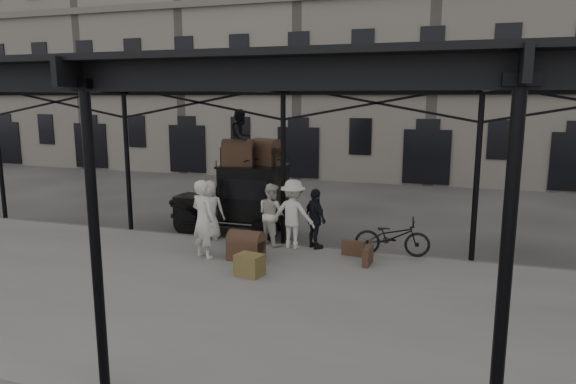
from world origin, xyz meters
name	(u,v)px	position (x,y,z in m)	size (l,w,h in m)	color
ground	(257,271)	(0.00, 0.00, 0.00)	(120.00, 120.00, 0.00)	#383533
platform	(223,297)	(0.00, -2.00, 0.07)	(28.00, 8.00, 0.15)	slate
canopy	(223,76)	(0.00, -1.72, 4.60)	(22.50, 9.00, 4.74)	black
building_frontage	(376,46)	(0.00, 18.00, 7.00)	(64.00, 8.00, 14.00)	slate
taxi	(244,196)	(-1.62, 3.07, 1.20)	(3.65, 1.55, 2.18)	black
porter_left	(203,219)	(-1.51, 0.14, 1.16)	(0.73, 0.48, 2.01)	silver
porter_midleft	(272,214)	(-0.27, 1.80, 1.01)	(0.84, 0.65, 1.72)	silver
porter_centre	(210,210)	(-2.17, 1.80, 1.01)	(0.84, 0.55, 1.72)	beige
porter_official	(315,219)	(0.98, 1.80, 0.97)	(0.96, 0.40, 1.64)	black
porter_right	(293,214)	(0.40, 1.64, 1.09)	(1.22, 0.70, 1.88)	silver
bicycle	(392,237)	(3.04, 1.80, 0.65)	(0.67, 1.91, 1.01)	black
porter_roof	(241,137)	(-1.65, 2.98, 3.01)	(0.81, 0.63, 1.67)	black
steamer_trunk_roof_near	(238,154)	(-1.70, 2.83, 2.51)	(0.91, 0.55, 0.67)	#4F3A24
steamer_trunk_roof_far	(267,154)	(-0.95, 3.28, 2.51)	(0.91, 0.56, 0.67)	#4F3A24
steamer_trunk_platform	(246,247)	(-0.42, 0.29, 0.47)	(0.87, 0.53, 0.64)	#4F3A24
wicker_hamper	(250,265)	(0.11, -0.77, 0.40)	(0.60, 0.45, 0.50)	olive
suitcase_upright	(368,256)	(2.57, 0.86, 0.38)	(0.15, 0.60, 0.45)	#4F3A24
suitcase_flat	(353,248)	(2.10, 1.46, 0.35)	(0.60, 0.15, 0.40)	#4F3A24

